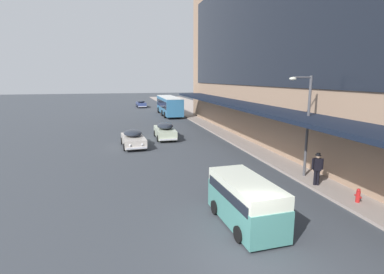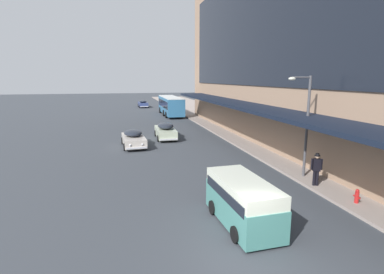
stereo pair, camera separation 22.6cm
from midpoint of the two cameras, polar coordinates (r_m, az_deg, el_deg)
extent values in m
plane|color=#3B3F46|center=(11.06, 11.39, -22.49)|extent=(240.00, 240.00, 0.00)
cube|color=teal|center=(50.28, -4.50, 6.03)|extent=(2.62, 11.38, 2.61)
cube|color=black|center=(50.25, -4.51, 6.39)|extent=(2.65, 10.47, 1.15)
cube|color=silver|center=(50.18, -4.53, 7.57)|extent=(2.51, 11.38, 0.12)
cube|color=black|center=(55.85, -5.49, 7.61)|extent=(1.30, 0.06, 0.36)
cylinder|color=black|center=(54.01, -6.52, 5.11)|extent=(0.25, 1.00, 1.00)
cylinder|color=black|center=(54.40, -3.80, 5.20)|extent=(0.25, 1.00, 1.00)
cylinder|color=black|center=(46.73, -5.34, 4.21)|extent=(0.25, 1.00, 1.00)
cylinder|color=black|center=(47.18, -2.22, 4.31)|extent=(0.25, 1.00, 1.00)
cylinder|color=black|center=(49.36, -5.81, 4.57)|extent=(0.25, 1.00, 1.00)
cylinder|color=black|center=(49.79, -2.84, 4.67)|extent=(0.25, 1.00, 1.00)
cube|color=beige|center=(30.81, -5.40, 0.90)|extent=(1.91, 4.77, 0.85)
ellipsoid|color=#1E232D|center=(30.46, -5.37, 2.14)|extent=(1.65, 2.64, 0.63)
cube|color=silver|center=(33.22, -5.93, 1.15)|extent=(1.72, 0.16, 0.14)
cube|color=silver|center=(28.50, -4.76, -0.48)|extent=(1.72, 0.16, 0.14)
sphere|color=silver|center=(33.08, -6.79, 1.66)|extent=(0.18, 0.18, 0.18)
sphere|color=silver|center=(33.19, -5.09, 1.73)|extent=(0.18, 0.18, 0.18)
cylinder|color=black|center=(32.20, -7.32, 0.72)|extent=(0.15, 0.64, 0.64)
cylinder|color=black|center=(32.42, -4.14, 0.85)|extent=(0.15, 0.64, 0.64)
cylinder|color=black|center=(29.33, -6.77, -0.29)|extent=(0.15, 0.64, 0.64)
cylinder|color=black|center=(29.57, -3.29, -0.14)|extent=(0.15, 0.64, 0.64)
cube|color=navy|center=(65.01, -9.76, 6.15)|extent=(1.92, 4.72, 0.83)
ellipsoid|color=#1E232D|center=(64.73, -9.76, 6.71)|extent=(1.64, 2.61, 0.51)
cube|color=silver|center=(67.40, -9.97, 6.09)|extent=(1.69, 0.17, 0.14)
cube|color=silver|center=(62.68, -9.52, 5.74)|extent=(1.69, 0.17, 0.14)
sphere|color=silver|center=(67.29, -10.39, 6.34)|extent=(0.18, 0.18, 0.18)
sphere|color=silver|center=(67.39, -9.57, 6.37)|extent=(0.18, 0.18, 0.18)
cylinder|color=black|center=(66.39, -10.65, 5.95)|extent=(0.16, 0.64, 0.64)
cylinder|color=black|center=(66.57, -9.13, 6.01)|extent=(0.16, 0.64, 0.64)
cylinder|color=black|center=(63.52, -10.41, 5.73)|extent=(0.16, 0.64, 0.64)
cylinder|color=black|center=(63.71, -8.82, 5.80)|extent=(0.16, 0.64, 0.64)
cube|color=beige|center=(27.49, -11.35, -0.62)|extent=(2.10, 4.50, 0.75)
ellipsoid|color=#1E232D|center=(27.59, -11.45, 0.75)|extent=(1.76, 2.51, 0.57)
cube|color=silver|center=(25.35, -10.78, -2.10)|extent=(1.76, 0.22, 0.14)
cube|color=silver|center=(29.73, -11.80, -0.20)|extent=(1.76, 0.22, 0.14)
sphere|color=silver|center=(25.38, -9.67, -1.42)|extent=(0.18, 0.18, 0.18)
sphere|color=silver|center=(25.27, -11.95, -1.56)|extent=(0.18, 0.18, 0.18)
cylinder|color=black|center=(26.34, -9.01, -1.66)|extent=(0.18, 0.65, 0.64)
cylinder|color=black|center=(26.15, -13.01, -1.91)|extent=(0.18, 0.65, 0.64)
cylinder|color=black|center=(28.98, -9.81, -0.52)|extent=(0.18, 0.65, 0.64)
cylinder|color=black|center=(28.81, -13.44, -0.73)|extent=(0.18, 0.65, 0.64)
cube|color=teal|center=(13.09, 9.57, -13.03)|extent=(1.95, 4.38, 1.29)
cube|color=silver|center=(12.79, 9.68, -9.82)|extent=(1.91, 4.29, 0.83)
cube|color=black|center=(12.83, 9.67, -10.20)|extent=(1.97, 3.95, 0.41)
ellipsoid|color=teal|center=(14.81, 5.96, -9.44)|extent=(1.64, 0.67, 1.11)
cylinder|color=black|center=(13.99, 3.89, -13.23)|extent=(0.19, 0.65, 0.64)
cylinder|color=black|center=(14.65, 10.46, -12.24)|extent=(0.19, 0.65, 0.64)
cylinder|color=black|center=(11.94, 8.29, -17.87)|extent=(0.19, 0.65, 0.64)
cylinder|color=black|center=(12.71, 15.77, -16.30)|extent=(0.19, 0.65, 0.64)
cylinder|color=black|center=(18.35, 22.06, -7.19)|extent=(0.16, 0.16, 0.85)
cylinder|color=black|center=(18.39, 22.54, -7.19)|extent=(0.16, 0.16, 0.85)
cube|color=black|center=(18.15, 22.48, -4.87)|extent=(0.46, 0.37, 0.70)
cylinder|color=black|center=(18.08, 21.69, -4.75)|extent=(0.10, 0.10, 0.63)
cylinder|color=black|center=(18.21, 23.28, -4.76)|extent=(0.10, 0.10, 0.63)
sphere|color=tan|center=(18.04, 22.59, -3.46)|extent=(0.22, 0.22, 0.22)
cylinder|color=black|center=(18.02, 22.60, -3.22)|extent=(0.33, 0.33, 0.02)
cylinder|color=black|center=(18.00, 22.62, -3.04)|extent=(0.21, 0.21, 0.12)
cylinder|color=#4C4C51|center=(19.24, 20.83, 1.75)|extent=(0.16, 0.16, 6.09)
cylinder|color=#4C4C51|center=(18.68, 19.92, 10.64)|extent=(1.20, 0.10, 0.10)
ellipsoid|color=silver|center=(18.35, 18.32, 10.49)|extent=(0.44, 0.28, 0.20)
cylinder|color=red|center=(16.82, 28.72, -9.96)|extent=(0.20, 0.20, 0.55)
sphere|color=red|center=(16.71, 28.82, -8.89)|extent=(0.18, 0.18, 0.18)
cylinder|color=red|center=(16.91, 28.38, -9.72)|extent=(0.08, 0.10, 0.08)
cylinder|color=red|center=(16.71, 29.07, -10.03)|extent=(0.08, 0.10, 0.08)
camera|label=1|loc=(0.11, -90.26, -0.05)|focal=28.00mm
camera|label=2|loc=(0.11, 89.74, 0.05)|focal=28.00mm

